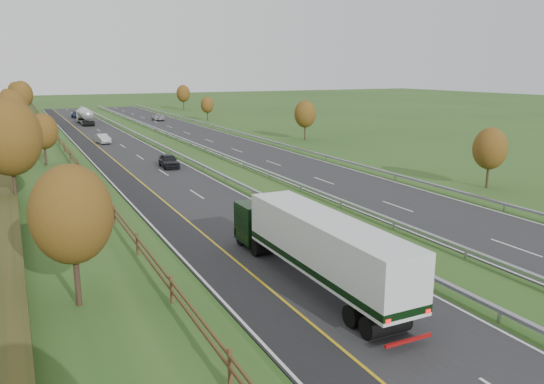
{
  "coord_description": "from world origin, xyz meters",
  "views": [
    {
      "loc": [
        -13.79,
        -11.68,
        11.49
      ],
      "look_at": [
        3.9,
        24.31,
        2.2
      ],
      "focal_mm": 35.0,
      "sensor_mm": 36.0,
      "label": 1
    }
  ],
  "objects": [
    {
      "name": "outer_barrier_far",
      "position": [
        22.3,
        60.0,
        0.62
      ],
      "size": [
        0.32,
        200.0,
        0.71
      ],
      "color": "#999BA1",
      "rests_on": "ground"
    },
    {
      "name": "car_silver_mid",
      "position": [
        -1.02,
        75.43,
        0.78
      ],
      "size": [
        2.16,
        4.65,
        1.48
      ],
      "primitive_type": "imported",
      "rotation": [
        0.0,
        0.0,
        0.14
      ],
      "color": "#B6B5BA",
      "rests_on": "near_carriageway"
    },
    {
      "name": "trees_far",
      "position": [
        29.8,
        89.21,
        4.25
      ],
      "size": [
        8.45,
        118.6,
        7.12
      ],
      "color": "#2D2116",
      "rests_on": "ground"
    },
    {
      "name": "median_barrier_near",
      "position": [
        5.7,
        60.0,
        0.61
      ],
      "size": [
        0.32,
        200.0,
        0.71
      ],
      "color": "#999BA1",
      "rests_on": "ground"
    },
    {
      "name": "road_tanker",
      "position": [
        0.6,
        108.41,
        1.86
      ],
      "size": [
        2.4,
        11.22,
        3.46
      ],
      "color": "silver",
      "rests_on": "near_carriageway"
    },
    {
      "name": "car_oncoming",
      "position": [
        16.66,
        109.93,
        0.72
      ],
      "size": [
        2.48,
        4.98,
        1.36
      ],
      "primitive_type": "imported",
      "rotation": [
        0.0,
        0.0,
        3.09
      ],
      "color": "#ADADB2",
      "rests_on": "far_carriageway"
    },
    {
      "name": "car_small_far",
      "position": [
        0.6,
        125.36,
        0.75
      ],
      "size": [
        2.03,
        4.88,
        1.41
      ],
      "primitive_type": "imported",
      "rotation": [
        0.0,
        0.0,
        0.01
      ],
      "color": "#131F3C",
      "rests_on": "near_carriageway"
    },
    {
      "name": "hedge_left",
      "position": [
        -15.0,
        60.0,
        2.55
      ],
      "size": [
        2.2,
        180.0,
        1.1
      ],
      "primitive_type": "cube",
      "color": "#303616",
      "rests_on": "embankment_left"
    },
    {
      "name": "car_dark_near",
      "position": [
        2.73,
        49.96,
        0.84
      ],
      "size": [
        2.18,
        4.82,
        1.61
      ],
      "primitive_type": "imported",
      "rotation": [
        0.0,
        0.0,
        -0.06
      ],
      "color": "black",
      "rests_on": "near_carriageway"
    },
    {
      "name": "fence_left",
      "position": [
        -8.5,
        59.59,
        2.73
      ],
      "size": [
        0.12,
        189.06,
        1.2
      ],
      "color": "#422B19",
      "rests_on": "embankment_left"
    },
    {
      "name": "ground",
      "position": [
        8.0,
        55.0,
        0.0
      ],
      "size": [
        400.0,
        400.0,
        0.0
      ],
      "primitive_type": "plane",
      "color": "#284B1A",
      "rests_on": "ground"
    },
    {
      "name": "trees_left",
      "position": [
        -12.64,
        56.63,
        6.37
      ],
      "size": [
        6.64,
        164.3,
        7.66
      ],
      "color": "#2D2116",
      "rests_on": "embankment_left"
    },
    {
      "name": "box_lorry",
      "position": [
        0.16,
        11.54,
        2.33
      ],
      "size": [
        2.58,
        16.28,
        4.06
      ],
      "color": "black",
      "rests_on": "near_carriageway"
    },
    {
      "name": "median_barrier_far",
      "position": [
        10.8,
        60.0,
        0.61
      ],
      "size": [
        0.32,
        200.0,
        0.71
      ],
      "color": "#999BA1",
      "rests_on": "ground"
    },
    {
      "name": "hard_shoulder",
      "position": [
        -3.75,
        60.0,
        0.02
      ],
      "size": [
        3.0,
        200.0,
        0.04
      ],
      "primitive_type": "cube",
      "color": "black",
      "rests_on": "ground"
    },
    {
      "name": "far_carriageway",
      "position": [
        16.5,
        60.0,
        0.02
      ],
      "size": [
        10.5,
        200.0,
        0.04
      ],
      "primitive_type": "cube",
      "color": "#242426",
      "rests_on": "ground"
    },
    {
      "name": "lane_markings",
      "position": [
        6.4,
        59.88,
        0.05
      ],
      "size": [
        26.75,
        200.0,
        0.01
      ],
      "color": "silver",
      "rests_on": "near_carriageway"
    },
    {
      "name": "near_carriageway",
      "position": [
        0.0,
        60.0,
        0.02
      ],
      "size": [
        10.5,
        200.0,
        0.04
      ],
      "primitive_type": "cube",
      "color": "#242426",
      "rests_on": "ground"
    },
    {
      "name": "embankment_left",
      "position": [
        -13.0,
        60.0,
        1.0
      ],
      "size": [
        12.0,
        200.0,
        2.0
      ],
      "primitive_type": "cube",
      "color": "#284B1A",
      "rests_on": "ground"
    }
  ]
}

